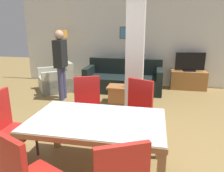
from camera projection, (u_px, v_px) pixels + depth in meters
ground_plane at (98, 171)px, 2.86m from camera, size 18.00×18.00×0.00m
back_wall at (134, 41)px, 6.69m from camera, size 7.20×0.09×2.70m
divider_pillar at (135, 52)px, 4.07m from camera, size 0.33×0.29×2.70m
dining_table at (97, 130)px, 2.69m from camera, size 1.65×1.01×0.75m
dining_chair_far_left at (88, 105)px, 3.66m from camera, size 0.61×0.61×1.01m
dining_chair_far_right at (136, 109)px, 3.49m from camera, size 0.61×0.61×1.01m
dining_chair_head_left at (8, 125)px, 2.94m from camera, size 0.46×0.46×1.01m
sofa at (124, 80)px, 6.28m from camera, size 2.16×0.94×0.88m
armchair at (57, 81)px, 6.29m from camera, size 1.20×1.20×0.82m
coffee_table at (120, 94)px, 5.30m from camera, size 0.60×0.46×0.42m
bottle at (126, 83)px, 5.15m from camera, size 0.07×0.07×0.23m
tv_stand at (188, 80)px, 6.41m from camera, size 1.01×0.40×0.54m
tv_screen at (190, 62)px, 6.27m from camera, size 0.83×0.25×0.54m
floor_lamp at (62, 39)px, 6.69m from camera, size 0.36×0.36×1.68m
standing_person at (61, 61)px, 5.35m from camera, size 0.23×0.38×1.72m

